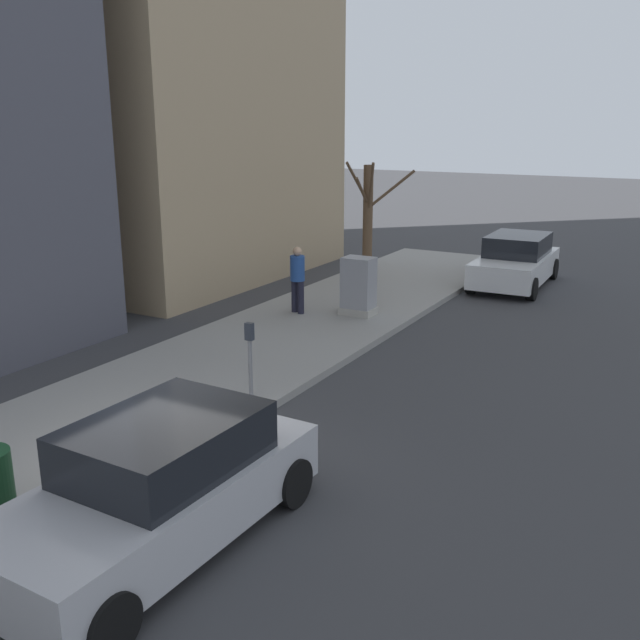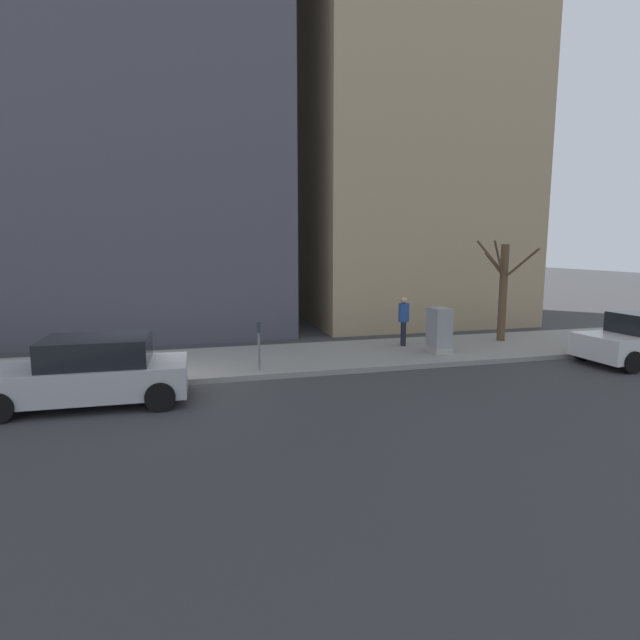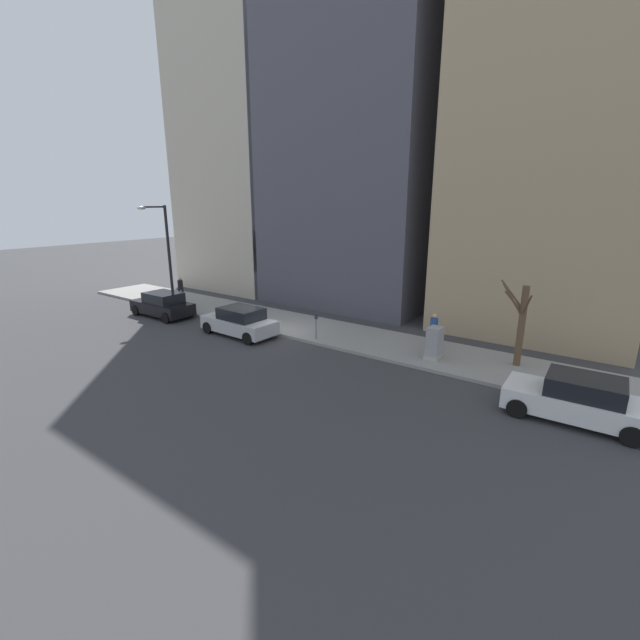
{
  "view_description": "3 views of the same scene",
  "coord_description": "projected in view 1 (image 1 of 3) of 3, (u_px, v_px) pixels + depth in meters",
  "views": [
    {
      "loc": [
        -6.24,
        6.66,
        4.78
      ],
      "look_at": [
        0.5,
        -5.31,
        0.93
      ],
      "focal_mm": 40.0,
      "sensor_mm": 36.0,
      "label": 1
    },
    {
      "loc": [
        -12.75,
        -0.93,
        3.5
      ],
      "look_at": [
        1.39,
        -4.75,
        1.34
      ],
      "focal_mm": 28.0,
      "sensor_mm": 36.0,
      "label": 2
    },
    {
      "loc": [
        -16.1,
        -15.08,
        6.88
      ],
      "look_at": [
        0.54,
        -2.96,
        1.16
      ],
      "focal_mm": 24.0,
      "sensor_mm": 36.0,
      "label": 3
    }
  ],
  "objects": [
    {
      "name": "sidewalk",
      "position": [
        61.0,
        444.0,
        10.76
      ],
      "size": [
        4.0,
        36.0,
        0.15
      ],
      "primitive_type": "cube",
      "color": "gray",
      "rests_on": "ground"
    },
    {
      "name": "pedestrian_near_meter",
      "position": [
        297.0,
        276.0,
        17.56
      ],
      "size": [
        0.39,
        0.36,
        1.66
      ],
      "rotation": [
        0.0,
        0.0,
        2.82
      ],
      "color": "#1E1E2D",
      "rests_on": "sidewalk"
    },
    {
      "name": "utility_box",
      "position": [
        358.0,
        287.0,
        17.47
      ],
      "size": [
        0.83,
        0.61,
        1.43
      ],
      "color": "#A8A399",
      "rests_on": "sidewalk"
    },
    {
      "name": "parked_car_silver",
      "position": [
        159.0,
        486.0,
        8.18
      ],
      "size": [
        2.01,
        4.24,
        1.52
      ],
      "rotation": [
        0.0,
        0.0,
        -0.02
      ],
      "color": "#B7B7BC",
      "rests_on": "ground"
    },
    {
      "name": "parking_meter",
      "position": [
        250.0,
        352.0,
        12.12
      ],
      "size": [
        0.14,
        0.1,
        1.35
      ],
      "color": "slate",
      "rests_on": "sidewalk"
    },
    {
      "name": "parked_car_white",
      "position": [
        516.0,
        261.0,
        21.2
      ],
      "size": [
        2.02,
        4.25,
        1.52
      ],
      "rotation": [
        0.0,
        0.0,
        0.03
      ],
      "color": "white",
      "rests_on": "ground"
    },
    {
      "name": "bare_tree",
      "position": [
        368.0,
        221.0,
        20.39
      ],
      "size": [
        1.46,
        1.51,
        3.57
      ],
      "color": "brown",
      "rests_on": "sidewalk"
    },
    {
      "name": "ground_plane",
      "position": [
        163.0,
        480.0,
        9.83
      ],
      "size": [
        120.0,
        120.0,
        0.0
      ],
      "primitive_type": "plane",
      "color": "#38383A"
    }
  ]
}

